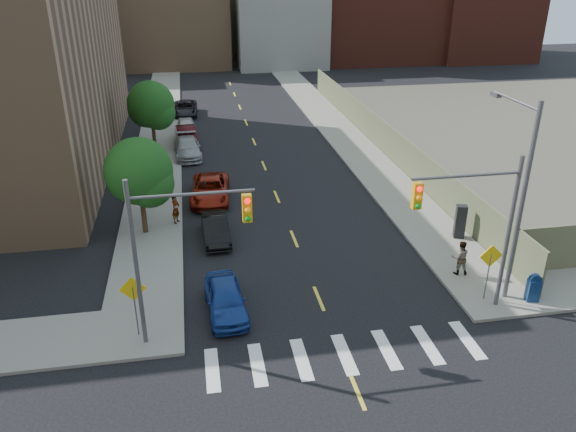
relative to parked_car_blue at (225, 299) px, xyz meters
name	(u,v)px	position (x,y,z in m)	size (l,w,h in m)	color
sidewalk_nw	(162,116)	(-3.55, 33.84, -0.61)	(3.50, 73.00, 0.15)	gray
sidewalk_ne	(319,109)	(11.95, 33.84, -0.61)	(3.50, 73.00, 0.15)	gray
fence_north	(381,135)	(13.80, 20.34, 0.56)	(0.12, 44.00, 2.50)	#6A6B4B
gravel_lot	(572,131)	(32.20, 22.34, -0.66)	(36.00, 42.00, 0.06)	#595447
bg_bldg_west	(54,23)	(-17.80, 62.34, 5.31)	(14.00, 18.00, 12.00)	#592319
bg_bldg_midwest	(175,8)	(-1.80, 64.34, 6.81)	(14.00, 16.00, 15.00)	#8C6B4C
bg_bldg_center	(276,26)	(12.20, 62.34, 4.31)	(12.00, 16.00, 10.00)	gray
bg_bldg_east	(368,2)	(26.20, 64.34, 7.31)	(18.00, 18.00, 16.00)	#592319
signal_nw	(175,240)	(-1.78, -1.66, 3.84)	(4.59, 0.30, 7.00)	#59595E
signal_ne	(478,216)	(10.18, -1.66, 3.84)	(4.59, 0.30, 7.00)	#59595E
streetlight_ne	(519,188)	(12.40, -0.76, 4.53)	(0.25, 3.70, 9.00)	#59595E
warn_sign_nw	(134,296)	(-3.60, -1.16, 1.31)	(1.06, 0.06, 2.83)	#59595E
warn_sign_ne	(490,262)	(11.40, -1.16, 1.31)	(1.06, 0.06, 2.83)	#59595E
warn_sign_midwest	(149,175)	(-3.60, 12.34, 1.31)	(1.06, 0.06, 2.83)	#59595E
tree_west_near	(139,175)	(-3.80, 8.39, 2.79)	(3.66, 3.64, 5.52)	#332114
tree_west_far	(151,107)	(-3.80, 23.39, 2.79)	(3.66, 3.64, 5.52)	#332114
parked_car_blue	(225,299)	(0.00, 0.00, 0.00)	(1.62, 4.03, 1.37)	navy
parked_car_black	(216,229)	(0.00, 7.00, -0.04)	(1.36, 3.90, 1.29)	black
parked_car_red	(210,189)	(0.00, 12.61, 0.02)	(2.35, 5.09, 1.41)	maroon
parked_car_silver	(187,148)	(-1.27, 21.46, 0.01)	(1.96, 4.82, 1.40)	#929498
parked_car_white	(186,126)	(-1.30, 27.74, -0.03)	(1.56, 3.87, 1.32)	silver
parked_car_maroon	(187,136)	(-1.30, 24.60, 0.04)	(1.54, 4.40, 1.45)	#3C0C10
parked_car_grey	(185,108)	(-1.30, 34.12, -0.01)	(2.24, 4.86, 1.35)	black
mailbox	(534,288)	(13.40, -1.66, 0.10)	(0.60, 0.50, 1.32)	navy
payphone	(460,221)	(12.98, 4.70, 0.39)	(0.55, 0.45, 1.85)	black
pedestrian_west	(176,209)	(-2.10, 9.27, 0.31)	(0.62, 0.41, 1.70)	gray
pedestrian_east	(460,258)	(11.24, 1.08, 0.32)	(0.83, 0.65, 1.72)	gray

